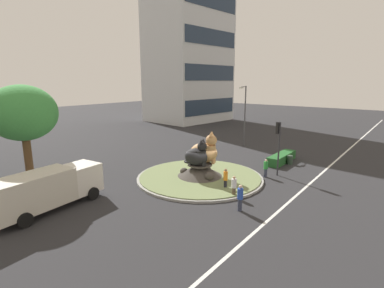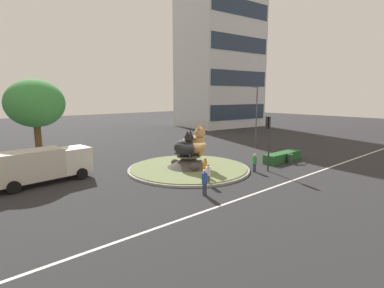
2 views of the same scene
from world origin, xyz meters
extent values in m
plane|color=#28282B|center=(0.00, 0.00, 0.00)|extent=(160.00, 160.00, 0.00)
cube|color=silver|center=(0.00, -8.01, 0.00)|extent=(112.00, 0.20, 0.01)
cylinder|color=gray|center=(0.00, 0.00, 0.09)|extent=(10.91, 10.91, 0.18)
cylinder|color=#707F51|center=(0.00, 0.00, 0.22)|extent=(10.48, 10.48, 0.07)
cone|color=#423D38|center=(0.00, 0.00, 0.79)|extent=(3.87, 3.87, 1.07)
cylinder|color=#423D38|center=(0.00, 0.00, 1.26)|extent=(2.13, 2.13, 0.12)
ellipsoid|color=#423D38|center=(1.60, 0.25, 0.46)|extent=(0.51, 0.53, 0.41)
ellipsoid|color=#423D38|center=(-0.54, 1.36, 0.54)|extent=(0.71, 0.69, 0.57)
ellipsoid|color=#423D38|center=(-0.52, -1.36, 0.60)|extent=(0.87, 0.82, 0.69)
ellipsoid|color=black|center=(-0.54, 0.01, 2.05)|extent=(1.75, 2.27, 1.47)
cylinder|color=black|center=(-0.44, -0.38, 2.22)|extent=(1.16, 1.16, 0.92)
sphere|color=black|center=(-0.40, -0.52, 3.02)|extent=(0.81, 0.81, 0.81)
torus|color=black|center=(-0.43, 0.89, 1.47)|extent=(0.88, 0.88, 0.18)
cone|color=black|center=(-0.19, -0.46, 3.48)|extent=(0.40, 0.40, 0.33)
cone|color=black|center=(-0.62, -0.57, 3.48)|extent=(0.40, 0.40, 0.33)
cylinder|color=black|center=(-0.20, -0.65, 1.50)|extent=(0.26, 0.26, 0.37)
cylinder|color=black|center=(-0.52, -0.74, 1.50)|extent=(0.26, 0.26, 0.37)
ellipsoid|color=tan|center=(0.54, -0.01, 2.20)|extent=(2.36, 2.83, 1.76)
cylinder|color=tan|center=(0.73, -0.45, 2.39)|extent=(1.50, 1.50, 1.10)
sphere|color=tan|center=(0.80, -0.61, 3.35)|extent=(0.97, 0.97, 0.97)
torus|color=tan|center=(0.52, 1.06, 1.49)|extent=(1.04, 1.04, 0.22)
cone|color=tan|center=(1.05, -0.51, 3.91)|extent=(0.52, 0.52, 0.40)
cone|color=tan|center=(0.56, -0.72, 3.91)|extent=(0.52, 0.52, 0.40)
cylinder|color=tan|center=(1.07, -0.73, 1.54)|extent=(0.31, 0.31, 0.44)
cylinder|color=tan|center=(0.70, -0.89, 1.54)|extent=(0.31, 0.31, 0.44)
cylinder|color=#2D2D33|center=(4.98, -5.00, 2.42)|extent=(0.14, 0.14, 4.83)
cube|color=black|center=(5.01, -4.79, 4.31)|extent=(0.35, 0.29, 1.05)
sphere|color=#360606|center=(5.02, -4.71, 4.62)|extent=(0.18, 0.18, 0.18)
sphere|color=#392706|center=(5.02, -4.71, 4.31)|extent=(0.18, 0.18, 0.18)
sphere|color=green|center=(5.02, -4.71, 3.99)|extent=(0.18, 0.18, 0.18)
cube|color=silver|center=(29.74, 25.14, 16.53)|extent=(16.63, 13.73, 33.07)
cube|color=#233347|center=(29.15, 18.95, 3.31)|extent=(14.55, 1.47, 3.01)
cube|color=#233347|center=(29.15, 18.95, 9.92)|extent=(14.55, 1.47, 3.01)
cube|color=#233347|center=(29.15, 18.95, 16.53)|extent=(14.55, 1.47, 3.01)
cube|color=#233347|center=(29.15, 18.95, 23.15)|extent=(14.55, 1.47, 3.01)
cube|color=#235B28|center=(9.47, -3.63, 0.45)|extent=(5.08, 1.20, 0.90)
cylinder|color=brown|center=(-9.98, 9.59, 1.96)|extent=(0.60, 0.60, 3.92)
ellipsoid|color=#3D8E42|center=(-9.98, 9.59, 5.95)|extent=(5.07, 5.07, 4.31)
cylinder|color=#4C4C51|center=(14.11, 3.30, 3.87)|extent=(0.16, 0.16, 7.73)
cylinder|color=#4C4C51|center=(13.16, 3.11, 7.63)|extent=(1.92, 0.47, 0.10)
cube|color=silver|center=(12.20, 2.93, 7.53)|extent=(0.50, 0.24, 0.16)
cylinder|color=#33384C|center=(-3.62, -5.96, 0.41)|extent=(0.29, 0.29, 0.83)
cylinder|color=#284CB2|center=(-3.62, -5.96, 1.19)|extent=(0.39, 0.39, 0.72)
sphere|color=beige|center=(-3.62, -5.96, 1.67)|extent=(0.24, 0.24, 0.24)
cylinder|color=black|center=(-1.02, -3.24, 0.40)|extent=(0.25, 0.25, 0.81)
cylinder|color=orange|center=(-1.02, -3.24, 1.16)|extent=(0.33, 0.33, 0.70)
sphere|color=#936B4C|center=(-1.02, -3.24, 1.62)|extent=(0.23, 0.23, 0.23)
cylinder|color=brown|center=(-1.89, -4.49, 0.38)|extent=(0.29, 0.29, 0.75)
cylinder|color=silver|center=(-1.89, -4.49, 1.08)|extent=(0.38, 0.38, 0.66)
sphere|color=tan|center=(-1.89, -4.49, 1.52)|extent=(0.22, 0.22, 0.22)
cylinder|color=#33384C|center=(3.91, -4.35, 0.38)|extent=(0.28, 0.28, 0.75)
cylinder|color=#288C38|center=(3.91, -4.35, 1.08)|extent=(0.38, 0.38, 0.65)
sphere|color=beige|center=(3.91, -4.35, 1.51)|extent=(0.22, 0.22, 0.22)
cube|color=silver|center=(-8.65, 4.33, 1.46)|extent=(2.43, 2.36, 2.01)
cube|color=beige|center=(-12.32, 3.93, 1.56)|extent=(5.37, 2.68, 2.21)
cylinder|color=black|center=(-8.69, 5.40, 0.45)|extent=(0.93, 0.40, 0.90)
cylinder|color=black|center=(-8.46, 3.28, 0.45)|extent=(0.93, 0.40, 0.90)
cylinder|color=black|center=(-13.54, 4.87, 0.45)|extent=(0.93, 0.40, 0.90)
cylinder|color=black|center=(-13.31, 2.75, 0.45)|extent=(0.93, 0.40, 0.90)
cylinder|color=#2D4233|center=(9.29, -4.57, 0.45)|extent=(0.56, 0.56, 0.90)
camera|label=1|loc=(-19.62, -14.54, 8.36)|focal=27.40mm
camera|label=2|loc=(-16.66, -19.79, 6.67)|focal=27.48mm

